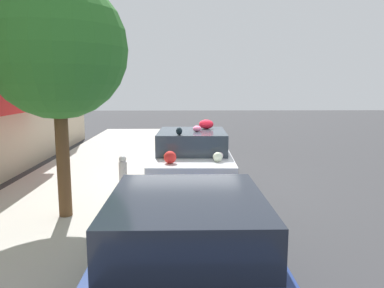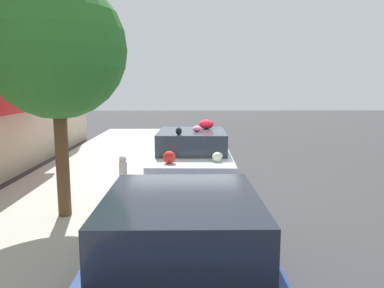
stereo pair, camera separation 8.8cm
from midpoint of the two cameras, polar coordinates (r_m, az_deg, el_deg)
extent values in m
plane|color=#38383A|center=(9.43, -0.91, -6.80)|extent=(60.00, 60.00, 0.00)
cube|color=#B2ADA3|center=(9.80, -17.01, -6.18)|extent=(24.00, 3.20, 0.14)
cube|color=red|center=(10.67, -25.13, 6.04)|extent=(4.03, 0.90, 0.55)
cylinder|color=brown|center=(7.28, -18.84, -2.04)|extent=(0.24, 0.24, 2.19)
sphere|color=#2D7228|center=(7.18, -19.64, 13.53)|extent=(2.49, 2.49, 2.49)
cylinder|color=#B2B2B7|center=(9.52, -10.20, -4.24)|extent=(0.20, 0.20, 0.55)
sphere|color=#B2B2B7|center=(9.45, -10.26, -2.26)|extent=(0.18, 0.18, 0.18)
cube|color=silver|center=(9.28, 0.27, -2.98)|extent=(4.20, 1.92, 0.68)
cube|color=#333D47|center=(9.01, 0.26, 0.46)|extent=(1.91, 1.64, 0.49)
cylinder|color=black|center=(10.64, -4.15, -3.32)|extent=(0.61, 0.20, 0.61)
cylinder|color=black|center=(10.63, 4.83, -3.35)|extent=(0.61, 0.20, 0.61)
cylinder|color=black|center=(8.16, -5.71, -7.14)|extent=(0.61, 0.20, 0.61)
cylinder|color=black|center=(8.14, 6.08, -7.18)|extent=(0.61, 0.20, 0.61)
sphere|color=brown|center=(10.57, -2.13, 1.26)|extent=(0.35, 0.35, 0.33)
sphere|color=white|center=(8.05, 4.46, -1.80)|extent=(0.22, 0.22, 0.15)
sphere|color=red|center=(7.61, -3.15, -2.02)|extent=(0.34, 0.34, 0.26)
ellipsoid|color=red|center=(9.40, 2.47, 3.02)|extent=(0.39, 0.44, 0.23)
sphere|color=purple|center=(10.88, -2.19, 1.35)|extent=(0.35, 0.35, 0.28)
ellipsoid|color=pink|center=(8.84, 1.05, 2.36)|extent=(0.28, 0.27, 0.14)
sphere|color=yellow|center=(10.49, -2.98, 0.82)|extent=(0.22, 0.22, 0.20)
ellipsoid|color=yellow|center=(10.24, -1.14, 0.66)|extent=(0.30, 0.34, 0.20)
ellipsoid|color=#975633|center=(8.07, -3.46, -1.81)|extent=(0.27, 0.25, 0.14)
sphere|color=green|center=(10.31, 1.26, 0.95)|extent=(0.32, 0.32, 0.29)
ellipsoid|color=black|center=(8.23, -1.73, 1.97)|extent=(0.16, 0.15, 0.17)
ellipsoid|color=blue|center=(10.70, 0.10, 0.95)|extent=(0.47, 0.47, 0.18)
sphere|color=blue|center=(10.06, 3.30, 0.89)|extent=(0.37, 0.37, 0.34)
sphere|color=black|center=(10.76, -1.52, 1.13)|extent=(0.27, 0.27, 0.23)
sphere|color=white|center=(7.78, 4.15, -1.99)|extent=(0.28, 0.28, 0.20)
ellipsoid|color=yellow|center=(10.15, 3.56, 0.85)|extent=(0.34, 0.32, 0.30)
ellipsoid|color=orange|center=(10.25, -1.83, 0.62)|extent=(0.28, 0.30, 0.19)
cube|color=navy|center=(4.26, -0.88, -17.83)|extent=(4.08, 1.79, 0.67)
cube|color=#1E232D|center=(3.88, -0.91, -11.29)|extent=(1.84, 1.56, 0.48)
cylinder|color=black|center=(5.61, -9.38, -14.90)|extent=(0.59, 0.18, 0.59)
cylinder|color=black|center=(5.60, 7.84, -14.90)|extent=(0.59, 0.18, 0.59)
camera|label=1|loc=(0.04, -89.73, 0.04)|focal=35.00mm
camera|label=2|loc=(0.04, 90.27, -0.04)|focal=35.00mm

